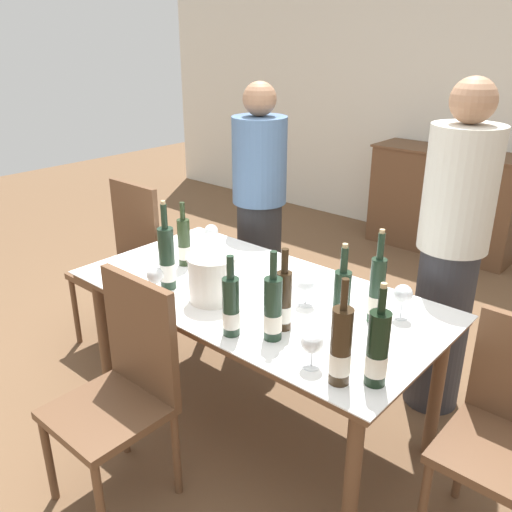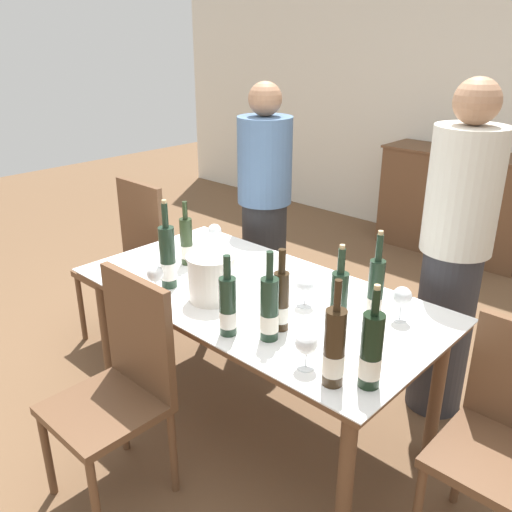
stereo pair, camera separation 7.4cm
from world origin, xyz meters
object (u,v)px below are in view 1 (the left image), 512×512
at_px(wine_bottle_2, 341,348).
at_px(wine_glass_2, 403,295).
at_px(sideboard_cabinet, 444,201).
at_px(wine_bottle_7, 167,259).
at_px(wine_glass_0, 312,343).
at_px(dining_table, 256,305).
at_px(wine_bottle_1, 377,350).
at_px(person_host, 259,214).
at_px(wine_bottle_6, 231,307).
at_px(chair_near_front, 124,380).
at_px(chair_left_end, 125,255).
at_px(wine_glass_1, 306,286).
at_px(wine_glass_4, 211,232).
at_px(ice_bucket, 212,277).
at_px(wine_bottle_4, 377,291).
at_px(wine_bottle_8, 284,301).
at_px(wine_glass_3, 155,276).
at_px(wine_bottle_5, 341,303).
at_px(wine_bottle_3, 184,243).
at_px(person_guest_left, 450,256).
at_px(wine_bottle_0, 273,310).

bearing_deg(wine_bottle_2, wine_glass_2, 95.54).
relative_size(sideboard_cabinet, wine_glass_2, 8.55).
bearing_deg(wine_bottle_7, wine_glass_0, -5.74).
distance_m(dining_table, wine_bottle_1, 0.84).
relative_size(wine_bottle_2, person_host, 0.25).
relative_size(wine_bottle_6, wine_glass_2, 2.22).
relative_size(wine_bottle_1, chair_near_front, 0.40).
bearing_deg(chair_left_end, wine_glass_1, -1.86).
bearing_deg(sideboard_cabinet, wine_bottle_2, -73.09).
xyz_separation_m(wine_bottle_1, wine_glass_4, (-1.31, 0.50, -0.03)).
relative_size(wine_bottle_1, wine_glass_4, 2.63).
xyz_separation_m(ice_bucket, chair_near_front, (-0.03, -0.49, -0.30)).
height_order(wine_bottle_4, person_host, person_host).
xyz_separation_m(wine_bottle_6, wine_bottle_8, (0.13, 0.17, 0.00)).
bearing_deg(wine_glass_0, wine_glass_3, -179.06).
bearing_deg(wine_bottle_5, wine_glass_3, -160.36).
bearing_deg(wine_bottle_2, wine_bottle_5, 122.59).
xyz_separation_m(wine_bottle_1, chair_left_end, (-1.93, 0.35, -0.29)).
height_order(wine_glass_0, chair_left_end, chair_left_end).
height_order(ice_bucket, wine_bottle_8, wine_bottle_8).
xyz_separation_m(ice_bucket, wine_glass_4, (-0.44, 0.43, -0.01)).
distance_m(wine_bottle_6, wine_bottle_8, 0.21).
distance_m(wine_bottle_2, wine_glass_4, 1.35).
relative_size(wine_glass_3, wine_glass_4, 1.03).
xyz_separation_m(wine_bottle_3, person_guest_left, (1.09, 0.74, -0.00)).
distance_m(wine_bottle_1, wine_bottle_4, 0.44).
distance_m(wine_bottle_0, wine_glass_3, 0.63).
xyz_separation_m(wine_bottle_7, person_guest_left, (0.94, 0.97, -0.03)).
height_order(dining_table, wine_bottle_6, wine_bottle_6).
relative_size(wine_bottle_3, chair_near_front, 0.35).
relative_size(sideboard_cabinet, wine_glass_1, 9.35).
height_order(wine_bottle_0, chair_near_front, wine_bottle_0).
distance_m(wine_bottle_0, wine_bottle_2, 0.36).
relative_size(wine_bottle_3, wine_glass_4, 2.33).
distance_m(wine_bottle_2, wine_glass_2, 0.56).
xyz_separation_m(wine_bottle_0, wine_bottle_1, (0.45, 0.00, 0.00)).
xyz_separation_m(wine_bottle_4, wine_glass_4, (-1.09, 0.12, -0.04)).
distance_m(dining_table, wine_glass_3, 0.49).
xyz_separation_m(wine_bottle_0, wine_bottle_6, (-0.14, -0.08, -0.01)).
relative_size(wine_bottle_0, wine_bottle_2, 0.94).
relative_size(sideboard_cabinet, wine_glass_0, 9.11).
bearing_deg(wine_bottle_6, dining_table, 116.79).
xyz_separation_m(wine_bottle_2, wine_bottle_4, (-0.12, 0.46, 0.00)).
bearing_deg(chair_near_front, wine_bottle_4, 49.75).
bearing_deg(dining_table, chair_left_end, 175.44).
bearing_deg(wine_glass_4, ice_bucket, -43.97).
bearing_deg(wine_glass_1, wine_bottle_5, -22.47).
xyz_separation_m(wine_bottle_2, wine_bottle_5, (-0.18, 0.28, -0.00)).
distance_m(wine_glass_1, chair_left_end, 1.43).
distance_m(wine_bottle_1, chair_left_end, 1.98).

